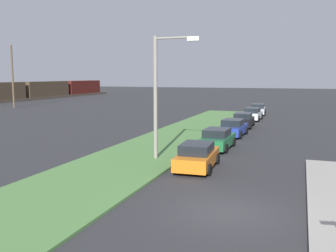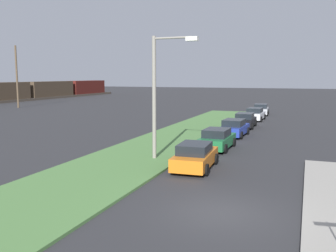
{
  "view_description": "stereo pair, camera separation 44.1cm",
  "coord_description": "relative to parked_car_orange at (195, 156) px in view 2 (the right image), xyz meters",
  "views": [
    {
      "loc": [
        -13.62,
        -2.5,
        5.15
      ],
      "look_at": [
        12.4,
        6.8,
        1.45
      ],
      "focal_mm": 40.03,
      "sensor_mm": 36.0,
      "label": 1
    },
    {
      "loc": [
        -13.47,
        -2.91,
        5.15
      ],
      "look_at": [
        12.4,
        6.8,
        1.45
      ],
      "focal_mm": 40.03,
      "sensor_mm": 36.0,
      "label": 2
    }
  ],
  "objects": [
    {
      "name": "parked_car_white",
      "position": [
        24.59,
        0.0,
        0.0
      ],
      "size": [
        4.35,
        2.12,
        1.47
      ],
      "rotation": [
        0.0,
        0.0,
        -0.03
      ],
      "color": "silver",
      "rests_on": "ground"
    },
    {
      "name": "parked_car_green",
      "position": [
        6.02,
        0.16,
        0.0
      ],
      "size": [
        4.34,
        2.09,
        1.47
      ],
      "rotation": [
        0.0,
        0.0,
        -0.02
      ],
      "color": "#1E6B38",
      "rests_on": "ground"
    },
    {
      "name": "parked_car_orange",
      "position": [
        0.0,
        0.0,
        0.0
      ],
      "size": [
        4.39,
        2.19,
        1.47
      ],
      "rotation": [
        0.0,
        0.0,
        0.05
      ],
      "color": "orange",
      "rests_on": "ground"
    },
    {
      "name": "parked_car_black",
      "position": [
        18.05,
        0.13,
        0.0
      ],
      "size": [
        4.32,
        2.06,
        1.47
      ],
      "rotation": [
        0.0,
        0.0,
        0.01
      ],
      "color": "black",
      "rests_on": "ground"
    },
    {
      "name": "parked_car_silver",
      "position": [
        31.09,
        0.09,
        0.0
      ],
      "size": [
        4.4,
        2.21,
        1.47
      ],
      "rotation": [
        0.0,
        0.0,
        0.06
      ],
      "color": "#B2B5BA",
      "rests_on": "ground"
    },
    {
      "name": "distant_utility_pole",
      "position": [
        28.83,
        38.55,
        4.28
      ],
      "size": [
        0.3,
        0.3,
        10.0
      ],
      "primitive_type": "cylinder",
      "color": "brown",
      "rests_on": "ground"
    },
    {
      "name": "streetlight",
      "position": [
        1.27,
        2.64,
        3.67
      ],
      "size": [
        0.39,
        2.87,
        7.5
      ],
      "color": "gray",
      "rests_on": "ground"
    },
    {
      "name": "parked_car_blue",
      "position": [
        12.18,
        0.11,
        0.0
      ],
      "size": [
        4.37,
        2.16,
        1.47
      ],
      "rotation": [
        0.0,
        0.0,
        -0.04
      ],
      "color": "#23389E",
      "rests_on": "ground"
    },
    {
      "name": "ground",
      "position": [
        -6.17,
        -2.85,
        -0.72
      ],
      "size": [
        300.0,
        300.0,
        0.0
      ],
      "primitive_type": "plane",
      "color": "#2D2D30"
    },
    {
      "name": "grass_median",
      "position": [
        3.83,
        4.39,
        -0.66
      ],
      "size": [
        60.0,
        6.0,
        0.12
      ],
      "primitive_type": "cube",
      "color": "#517F42",
      "rests_on": "ground"
    }
  ]
}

